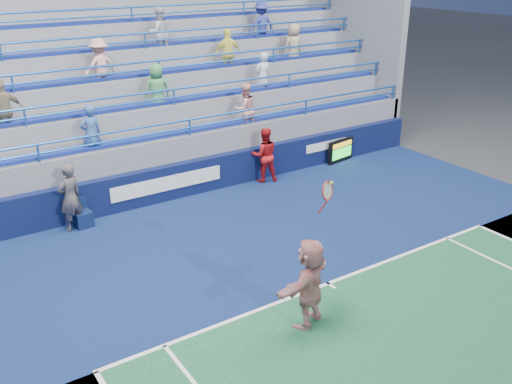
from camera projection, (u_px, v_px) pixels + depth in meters
ground at (328, 284)px, 13.06m from camera, size 120.00×120.00×0.00m
sponsor_wall at (195, 177)px, 17.86m from camera, size 18.00×0.32×1.10m
bleacher_stand at (144, 119)px, 20.38m from camera, size 18.00×5.60×6.13m
serve_speed_board at (341, 151)px, 20.65m from camera, size 1.22×0.34×0.84m
judge_chair at (83, 218)px, 15.74m from camera, size 0.49×0.49×0.81m
tennis_player at (309, 282)px, 11.32m from camera, size 1.84×1.21×3.05m
line_judge at (70, 197)px, 15.32m from camera, size 0.81×0.68×1.91m
ball_girl at (264, 155)px, 18.69m from camera, size 1.08×0.97×1.83m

